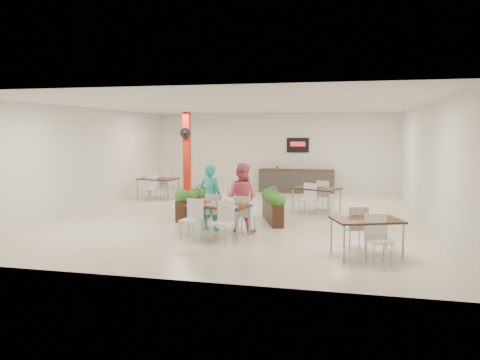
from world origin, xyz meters
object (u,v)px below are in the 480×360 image
at_px(planter_left, 197,200).
at_px(side_table_a, 158,181).
at_px(red_column, 187,153).
at_px(side_table_c, 367,225).
at_px(diner_woman, 242,198).
at_px(main_table, 219,210).
at_px(planter_right, 273,204).
at_px(diner_man, 211,197).
at_px(service_counter, 297,180).
at_px(side_table_b, 317,191).

bearing_deg(planter_left, side_table_a, 128.04).
distance_m(red_column, side_table_c, 9.92).
bearing_deg(red_column, diner_woman, -59.25).
distance_m(main_table, planter_right, 2.24).
xyz_separation_m(diner_woman, planter_right, (0.55, 1.37, -0.35)).
xyz_separation_m(diner_man, side_table_a, (-3.46, 4.85, -0.19)).
height_order(red_column, side_table_c, red_column).
relative_size(diner_woman, side_table_a, 1.02).
relative_size(red_column, diner_woman, 1.89).
distance_m(service_counter, side_table_c, 9.68).
xyz_separation_m(red_column, side_table_c, (6.39, -7.52, -1.01)).
bearing_deg(side_table_b, service_counter, 127.22).
height_order(side_table_a, side_table_b, same).
distance_m(side_table_a, side_table_b, 6.09).
relative_size(diner_man, side_table_b, 1.00).
xyz_separation_m(red_column, diner_woman, (3.48, -5.84, -0.80)).
height_order(service_counter, diner_man, service_counter).
height_order(diner_man, side_table_c, diner_man).
bearing_deg(planter_left, diner_man, -60.63).
height_order(red_column, side_table_b, red_column).
xyz_separation_m(red_column, main_table, (3.07, -6.50, -1.01)).
relative_size(diner_man, diner_woman, 0.98).
xyz_separation_m(main_table, diner_man, (-0.39, 0.65, 0.19)).
relative_size(main_table, side_table_a, 1.11).
relative_size(planter_right, side_table_c, 1.09).
bearing_deg(diner_woman, red_column, -46.58).
height_order(diner_woman, planter_right, diner_woman).
relative_size(main_table, side_table_c, 1.11).
xyz_separation_m(main_table, side_table_a, (-3.85, 5.50, 0.01)).
distance_m(main_table, side_table_c, 3.48).
bearing_deg(service_counter, planter_right, -89.73).
distance_m(red_column, side_table_a, 1.61).
xyz_separation_m(service_counter, planter_left, (-2.18, -6.18, 0.01)).
relative_size(red_column, side_table_a, 1.92).
bearing_deg(side_table_a, diner_woman, -39.93).
xyz_separation_m(planter_right, side_table_c, (2.36, -3.04, 0.14)).
bearing_deg(service_counter, main_table, -96.37).
xyz_separation_m(diner_woman, side_table_c, (2.91, -1.67, -0.21)).
bearing_deg(main_table, side_table_b, 62.58).
bearing_deg(side_table_c, side_table_b, 84.21).
bearing_deg(service_counter, red_column, -155.00).
height_order(main_table, diner_man, diner_man).
xyz_separation_m(side_table_b, side_table_c, (1.30, -4.93, -0.01)).
relative_size(diner_man, side_table_a, 1.00).
distance_m(planter_left, side_table_b, 3.70).
height_order(service_counter, main_table, service_counter).
xyz_separation_m(main_table, side_table_b, (2.02, 3.90, 0.01)).
distance_m(side_table_a, side_table_c, 9.70).
relative_size(red_column, side_table_c, 1.92).
distance_m(diner_man, diner_woman, 0.80).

